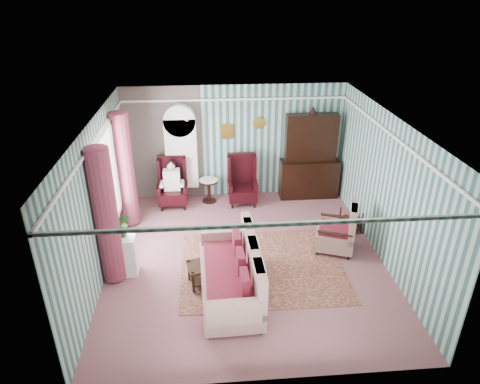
{
  "coord_description": "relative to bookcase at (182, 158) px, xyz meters",
  "views": [
    {
      "loc": [
        -0.71,
        -7.24,
        5.1
      ],
      "look_at": [
        -0.07,
        0.6,
        1.22
      ],
      "focal_mm": 32.0,
      "sensor_mm": 36.0,
      "label": 1
    }
  ],
  "objects": [
    {
      "name": "potted_plant_c",
      "position": [
        -1.1,
        -3.03,
        -0.15
      ],
      "size": [
        0.23,
        0.23,
        0.35
      ],
      "primitive_type": "imported",
      "rotation": [
        0.0,
        0.0,
        0.21
      ],
      "color": "#22581B",
      "rests_on": "plant_stand"
    },
    {
      "name": "floral_armchair",
      "position": [
        3.25,
        -2.64,
        -0.63
      ],
      "size": [
        1.11,
        1.1,
        0.97
      ],
      "primitive_type": "cube",
      "rotation": [
        0.0,
        0.0,
        1.22
      ],
      "color": "beige",
      "rests_on": "floor"
    },
    {
      "name": "wingback_left",
      "position": [
        -0.25,
        -0.39,
        -0.5
      ],
      "size": [
        0.76,
        0.8,
        1.25
      ],
      "primitive_type": "cube",
      "color": "black",
      "rests_on": "floor"
    },
    {
      "name": "coffee_table",
      "position": [
        0.63,
        -3.57,
        -0.9
      ],
      "size": [
        0.93,
        0.65,
        0.44
      ],
      "primitive_type": "cube",
      "rotation": [
        0.0,
        0.0,
        0.23
      ],
      "color": "black",
      "rests_on": "floor"
    },
    {
      "name": "plant_stand",
      "position": [
        -1.05,
        -3.14,
        -0.72
      ],
      "size": [
        0.55,
        0.35,
        0.8
      ],
      "primitive_type": "cube",
      "color": "silver",
      "rests_on": "floor"
    },
    {
      "name": "potted_plant_a",
      "position": [
        -1.12,
        -3.2,
        -0.1
      ],
      "size": [
        0.45,
        0.41,
        0.44
      ],
      "primitive_type": "imported",
      "rotation": [
        0.0,
        0.0,
        -0.18
      ],
      "color": "#174918",
      "rests_on": "plant_stand"
    },
    {
      "name": "sofa",
      "position": [
        0.95,
        -3.97,
        -0.67
      ],
      "size": [
        1.17,
        2.27,
        0.91
      ],
      "primitive_type": "cube",
      "rotation": [
        0.0,
        0.0,
        1.6
      ],
      "color": "beige",
      "rests_on": "floor"
    },
    {
      "name": "seated_woman",
      "position": [
        -0.25,
        -0.39,
        -0.53
      ],
      "size": [
        0.44,
        0.4,
        1.18
      ],
      "primitive_type": null,
      "color": "beige",
      "rests_on": "floor"
    },
    {
      "name": "floor",
      "position": [
        1.35,
        -2.84,
        -1.12
      ],
      "size": [
        6.0,
        6.0,
        0.0
      ],
      "primitive_type": "plane",
      "color": "#824B51",
      "rests_on": "ground"
    },
    {
      "name": "wingback_right",
      "position": [
        1.5,
        -0.39,
        -0.5
      ],
      "size": [
        0.76,
        0.8,
        1.25
      ],
      "primitive_type": "cube",
      "color": "black",
      "rests_on": "floor"
    },
    {
      "name": "nest_table",
      "position": [
        3.82,
        -1.94,
        -0.85
      ],
      "size": [
        0.45,
        0.38,
        0.54
      ],
      "primitive_type": "cube",
      "color": "black",
      "rests_on": "floor"
    },
    {
      "name": "room_shell",
      "position": [
        0.73,
        -2.66,
        0.89
      ],
      "size": [
        5.53,
        6.02,
        2.91
      ],
      "color": "#35615B",
      "rests_on": "ground"
    },
    {
      "name": "bookcase",
      "position": [
        0.0,
        0.0,
        0.0
      ],
      "size": [
        0.8,
        0.28,
        2.24
      ],
      "primitive_type": "cube",
      "color": "white",
      "rests_on": "floor"
    },
    {
      "name": "potted_plant_b",
      "position": [
        -0.97,
        -3.07,
        -0.08
      ],
      "size": [
        0.28,
        0.23,
        0.49
      ],
      "primitive_type": "imported",
      "rotation": [
        0.0,
        0.0,
        -0.05
      ],
      "color": "#19521B",
      "rests_on": "plant_stand"
    },
    {
      "name": "dresser_hutch",
      "position": [
        3.25,
        -0.12,
        0.06
      ],
      "size": [
        1.5,
        0.56,
        2.36
      ],
      "primitive_type": "cube",
      "color": "black",
      "rests_on": "floor"
    },
    {
      "name": "rug",
      "position": [
        1.65,
        -3.14,
        -1.11
      ],
      "size": [
        3.2,
        2.6,
        0.01
      ],
      "primitive_type": "cube",
      "color": "#541C1D",
      "rests_on": "floor"
    },
    {
      "name": "round_side_table",
      "position": [
        0.65,
        -0.24,
        -0.82
      ],
      "size": [
        0.5,
        0.5,
        0.6
      ],
      "primitive_type": "cylinder",
      "color": "black",
      "rests_on": "floor"
    }
  ]
}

